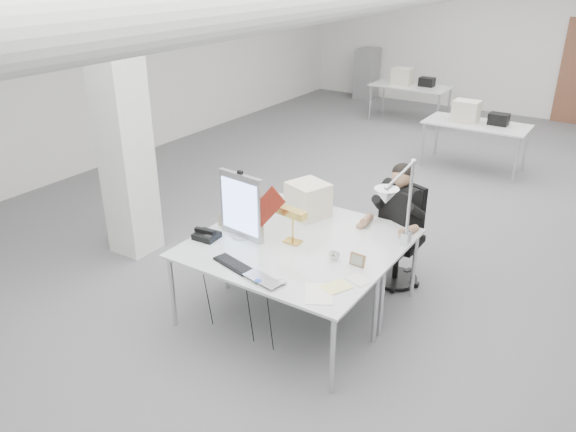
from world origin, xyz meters
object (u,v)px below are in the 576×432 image
object	(u,v)px
seated_person	(399,206)
desk_phone	(207,236)
bankers_lamp	(293,227)
architect_lamp	(399,203)
desk_main	(271,263)
beige_monitor	(308,199)
office_chair	(398,237)
laptop	(258,282)
monitor	(241,206)

from	to	relation	value
seated_person	desk_phone	world-z (taller)	seated_person
bankers_lamp	architect_lamp	world-z (taller)	architect_lamp
desk_main	beige_monitor	distance (m)	1.06
office_chair	laptop	bearing A→B (deg)	-82.20
monitor	laptop	xyz separation A→B (m)	(0.63, -0.62, -0.30)
desk_main	seated_person	xyz separation A→B (m)	(0.58, 1.43, 0.16)
desk_phone	beige_monitor	world-z (taller)	beige_monitor
office_chair	bankers_lamp	xyz separation A→B (m)	(-0.62, -1.07, 0.38)
beige_monitor	seated_person	bearing A→B (deg)	47.04
desk_main	laptop	bearing A→B (deg)	-71.64
seated_person	monitor	distance (m)	1.61
bankers_lamp	monitor	bearing A→B (deg)	-153.95
beige_monitor	monitor	bearing A→B (deg)	-89.68
desk_main	office_chair	distance (m)	1.60
seated_person	laptop	world-z (taller)	seated_person
laptop	beige_monitor	distance (m)	1.43
laptop	bankers_lamp	bearing A→B (deg)	112.62
office_chair	architect_lamp	world-z (taller)	architect_lamp
monitor	office_chair	bearing A→B (deg)	54.54
desk_main	laptop	xyz separation A→B (m)	(0.12, -0.36, 0.03)
office_chair	architect_lamp	bearing A→B (deg)	-48.84
seated_person	monitor	xyz separation A→B (m)	(-1.09, -1.17, 0.17)
monitor	bankers_lamp	xyz separation A→B (m)	(0.47, 0.15, -0.16)
desk_phone	bankers_lamp	bearing A→B (deg)	23.73
desk_main	monitor	bearing A→B (deg)	153.17
architect_lamp	desk_main	bearing A→B (deg)	-132.90
monitor	desk_phone	xyz separation A→B (m)	(-0.25, -0.22, -0.29)
desk_main	desk_phone	distance (m)	0.76
desk_main	monitor	size ratio (longest dim) A/B	2.87
monitor	desk_phone	world-z (taller)	monitor
bankers_lamp	beige_monitor	xyz separation A→B (m)	(-0.20, 0.60, 0.02)
desk_main	seated_person	distance (m)	1.55
desk_phone	architect_lamp	world-z (taller)	architect_lamp
architect_lamp	laptop	bearing A→B (deg)	-117.04
seated_person	beige_monitor	size ratio (longest dim) A/B	2.60
desk_phone	monitor	bearing A→B (deg)	37.63
laptop	bankers_lamp	size ratio (longest dim) A/B	1.12
seated_person	architect_lamp	distance (m)	0.85
monitor	laptop	world-z (taller)	monitor
office_chair	architect_lamp	size ratio (longest dim) A/B	1.06
monitor	bankers_lamp	world-z (taller)	monitor
monitor	laptop	size ratio (longest dim) A/B	1.80
seated_person	bankers_lamp	size ratio (longest dim) A/B	3.05
architect_lamp	bankers_lamp	bearing A→B (deg)	-154.20
office_chair	architect_lamp	xyz separation A→B (m)	(0.27, -0.78, 0.72)
desk_phone	architect_lamp	xyz separation A→B (m)	(1.61, 0.67, 0.47)
desk_main	office_chair	world-z (taller)	office_chair
seated_person	architect_lamp	size ratio (longest dim) A/B	0.95
desk_main	seated_person	bearing A→B (deg)	67.97
office_chair	monitor	distance (m)	1.72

